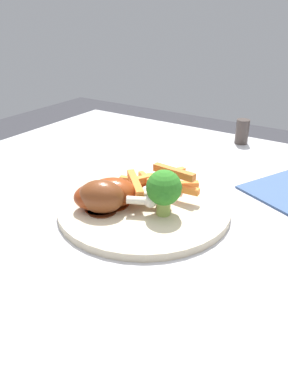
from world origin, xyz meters
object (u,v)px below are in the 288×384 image
(broccoli_floret_front, at_px, (164,189))
(chicken_drumstick_extra, at_px, (102,196))
(dinner_plate, at_px, (144,207))
(carrot_fries_pile, at_px, (157,183))
(dining_table, at_px, (191,265))
(chicken_drumstick_far, at_px, (116,192))
(pepper_shaker, at_px, (242,132))
(chicken_drumstick_near, at_px, (104,197))

(broccoli_floret_front, bearing_deg, chicken_drumstick_extra, -157.72)
(dinner_plate, xyz_separation_m, carrot_fries_pile, (-0.01, 0.05, 0.02))
(dining_table, bearing_deg, broccoli_floret_front, -111.68)
(dinner_plate, relative_size, chicken_drumstick_far, 2.12)
(broccoli_floret_front, relative_size, chicken_drumstick_far, 0.55)
(dinner_plate, xyz_separation_m, broccoli_floret_front, (0.04, -0.01, 0.05))
(chicken_drumstick_far, bearing_deg, broccoli_floret_front, 11.92)
(pepper_shaker, bearing_deg, dining_table, -81.83)
(broccoli_floret_front, distance_m, carrot_fries_pile, 0.08)
(broccoli_floret_front, bearing_deg, carrot_fries_pile, 129.70)
(chicken_drumstick_far, bearing_deg, chicken_drumstick_extra, -120.59)
(chicken_drumstick_near, relative_size, chicken_drumstick_far, 0.93)
(carrot_fries_pile, xyz_separation_m, chicken_drumstick_extra, (-0.04, -0.09, 0.00))
(dining_table, xyz_separation_m, chicken_drumstick_far, (-0.10, -0.07, 0.14))
(dinner_plate, bearing_deg, pepper_shaker, 87.64)
(chicken_drumstick_near, bearing_deg, dining_table, 45.34)
(dining_table, distance_m, chicken_drumstick_near, 0.20)
(chicken_drumstick_far, height_order, chicken_drumstick_extra, chicken_drumstick_far)
(carrot_fries_pile, bearing_deg, broccoli_floret_front, -50.30)
(chicken_drumstick_extra, bearing_deg, carrot_fries_pile, 66.83)
(carrot_fries_pile, xyz_separation_m, chicken_drumstick_near, (-0.03, -0.10, 0.01))
(dinner_plate, height_order, chicken_drumstick_near, chicken_drumstick_near)
(pepper_shaker, bearing_deg, chicken_drumstick_extra, -97.97)
(dinner_plate, bearing_deg, carrot_fries_pile, 96.63)
(dining_table, relative_size, carrot_fries_pile, 7.46)
(dinner_plate, relative_size, broccoli_floret_front, 3.84)
(broccoli_floret_front, relative_size, chicken_drumstick_extra, 0.63)
(chicken_drumstick_near, bearing_deg, pepper_shaker, 83.42)
(chicken_drumstick_extra, xyz_separation_m, pepper_shaker, (0.06, 0.43, -0.00))
(dining_table, bearing_deg, chicken_drumstick_far, -142.90)
(dinner_plate, xyz_separation_m, chicken_drumstick_extra, (-0.04, -0.05, 0.03))
(dining_table, relative_size, dinner_plate, 4.01)
(dining_table, xyz_separation_m, chicken_drumstick_near, (-0.10, -0.10, 0.15))
(chicken_drumstick_near, distance_m, chicken_drumstick_extra, 0.01)
(dining_table, bearing_deg, chicken_drumstick_extra, -139.46)
(dining_table, distance_m, pepper_shaker, 0.37)
(dining_table, bearing_deg, chicken_drumstick_near, -134.66)
(broccoli_floret_front, distance_m, chicken_drumstick_far, 0.08)
(dinner_plate, height_order, broccoli_floret_front, broccoli_floret_front)
(dining_table, height_order, chicken_drumstick_extra, chicken_drumstick_extra)
(dining_table, bearing_deg, carrot_fries_pile, -178.62)
(carrot_fries_pile, relative_size, chicken_drumstick_far, 1.14)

